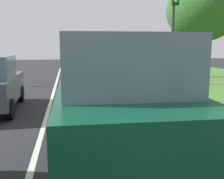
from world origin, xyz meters
The scene contains 7 objects.
ground_plane centered at (0.00, 14.00, 0.00)m, with size 60.00×60.00×0.00m, color #262628.
lane_line_center centered at (-0.70, 14.00, 0.00)m, with size 0.12×32.00×0.01m, color silver.
lane_line_right_edge centered at (3.60, 14.00, 0.00)m, with size 0.12×32.00×0.01m, color silver.
curb_right centered at (4.10, 14.00, 0.06)m, with size 0.24×48.00×0.12m, color #9E9B93.
car_suv_ahead centered at (0.76, 8.76, 1.17)m, with size 2.02×4.52×2.28m.
traffic_light_near_right centered at (5.37, 18.11, 3.53)m, with size 0.32×0.50×5.26m.
tree_roadside_far centered at (8.33, 20.94, 4.19)m, with size 4.50×4.50×6.11m.
Camera 1 is at (-0.02, 4.34, 2.14)m, focal length 44.28 mm.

